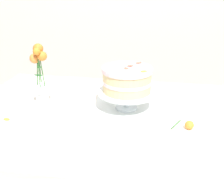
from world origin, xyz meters
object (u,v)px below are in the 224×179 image
at_px(flower_vase, 40,76).
at_px(fallen_rose, 189,125).
at_px(layer_cake, 127,79).
at_px(dining_table, 102,132).
at_px(cake_stand, 127,94).

distance_m(flower_vase, fallen_rose, 0.79).
xyz_separation_m(layer_cake, flower_vase, (-0.46, 0.02, -0.02)).
relative_size(layer_cake, flower_vase, 0.79).
xyz_separation_m(dining_table, fallen_rose, (0.41, -0.07, 0.11)).
height_order(cake_stand, layer_cake, layer_cake).
bearing_deg(layer_cake, cake_stand, -159.47).
relative_size(layer_cake, fallen_rose, 2.43).
bearing_deg(dining_table, fallen_rose, -9.11).
height_order(dining_table, fallen_rose, fallen_rose).
height_order(layer_cake, flower_vase, flower_vase).
height_order(dining_table, cake_stand, cake_stand).
height_order(dining_table, flower_vase, flower_vase).
bearing_deg(flower_vase, layer_cake, -2.98).
xyz_separation_m(flower_vase, fallen_rose, (0.76, -0.18, -0.12)).
distance_m(cake_stand, layer_cake, 0.08).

